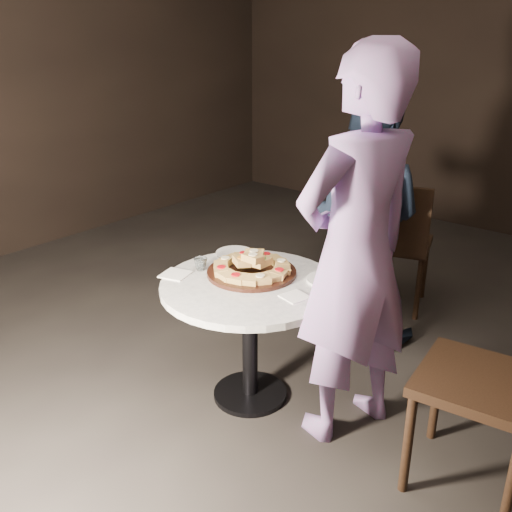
{
  "coord_description": "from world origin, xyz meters",
  "views": [
    {
      "loc": [
        1.75,
        -2.14,
        1.89
      ],
      "look_at": [
        0.04,
        -0.09,
        0.82
      ],
      "focal_mm": 40.0,
      "sensor_mm": 36.0,
      "label": 1
    }
  ],
  "objects_px": {
    "chair_far": "(397,238)",
    "chair_right": "(510,373)",
    "table": "(250,305)",
    "diner_teal": "(356,255)",
    "serving_board": "(252,272)",
    "water_glass": "(201,264)",
    "diner_navy": "(364,220)",
    "focaccia_pile": "(252,265)"
  },
  "relations": [
    {
      "from": "chair_right",
      "to": "diner_navy",
      "type": "distance_m",
      "value": 1.48
    },
    {
      "from": "chair_right",
      "to": "chair_far",
      "type": "bearing_deg",
      "value": -145.37
    },
    {
      "from": "focaccia_pile",
      "to": "diner_teal",
      "type": "height_order",
      "value": "diner_teal"
    },
    {
      "from": "chair_right",
      "to": "water_glass",
      "type": "bearing_deg",
      "value": -90.0
    },
    {
      "from": "chair_far",
      "to": "diner_teal",
      "type": "height_order",
      "value": "diner_teal"
    },
    {
      "from": "serving_board",
      "to": "water_glass",
      "type": "bearing_deg",
      "value": -152.21
    },
    {
      "from": "serving_board",
      "to": "diner_navy",
      "type": "distance_m",
      "value": 0.94
    },
    {
      "from": "table",
      "to": "diner_navy",
      "type": "relative_size",
      "value": 0.72
    },
    {
      "from": "serving_board",
      "to": "chair_right",
      "type": "bearing_deg",
      "value": 2.5
    },
    {
      "from": "table",
      "to": "water_glass",
      "type": "bearing_deg",
      "value": -172.39
    },
    {
      "from": "diner_navy",
      "to": "serving_board",
      "type": "bearing_deg",
      "value": 71.63
    },
    {
      "from": "serving_board",
      "to": "chair_far",
      "type": "height_order",
      "value": "chair_far"
    },
    {
      "from": "table",
      "to": "serving_board",
      "type": "xyz_separation_m",
      "value": [
        -0.06,
        0.09,
        0.14
      ]
    },
    {
      "from": "focaccia_pile",
      "to": "water_glass",
      "type": "xyz_separation_m",
      "value": [
        -0.25,
        -0.13,
        -0.02
      ]
    },
    {
      "from": "focaccia_pile",
      "to": "water_glass",
      "type": "bearing_deg",
      "value": -151.8
    },
    {
      "from": "diner_navy",
      "to": "table",
      "type": "bearing_deg",
      "value": 75.77
    },
    {
      "from": "diner_teal",
      "to": "water_glass",
      "type": "bearing_deg",
      "value": -61.51
    },
    {
      "from": "focaccia_pile",
      "to": "diner_navy",
      "type": "height_order",
      "value": "diner_navy"
    },
    {
      "from": "focaccia_pile",
      "to": "chair_right",
      "type": "height_order",
      "value": "chair_right"
    },
    {
      "from": "water_glass",
      "to": "table",
      "type": "bearing_deg",
      "value": 7.61
    },
    {
      "from": "table",
      "to": "serving_board",
      "type": "relative_size",
      "value": 2.39
    },
    {
      "from": "water_glass",
      "to": "chair_right",
      "type": "bearing_deg",
      "value": 6.85
    },
    {
      "from": "water_glass",
      "to": "chair_far",
      "type": "bearing_deg",
      "value": 74.64
    },
    {
      "from": "serving_board",
      "to": "diner_navy",
      "type": "relative_size",
      "value": 0.3
    },
    {
      "from": "diner_navy",
      "to": "diner_teal",
      "type": "xyz_separation_m",
      "value": [
        0.45,
        -0.89,
        0.15
      ]
    },
    {
      "from": "focaccia_pile",
      "to": "table",
      "type": "bearing_deg",
      "value": -55.59
    },
    {
      "from": "focaccia_pile",
      "to": "chair_right",
      "type": "relative_size",
      "value": 0.41
    },
    {
      "from": "serving_board",
      "to": "diner_teal",
      "type": "height_order",
      "value": "diner_teal"
    },
    {
      "from": "water_glass",
      "to": "chair_far",
      "type": "relative_size",
      "value": 0.08
    },
    {
      "from": "chair_far",
      "to": "chair_right",
      "type": "height_order",
      "value": "chair_right"
    },
    {
      "from": "serving_board",
      "to": "focaccia_pile",
      "type": "relative_size",
      "value": 1.12
    },
    {
      "from": "diner_navy",
      "to": "diner_teal",
      "type": "relative_size",
      "value": 0.83
    },
    {
      "from": "table",
      "to": "diner_teal",
      "type": "xyz_separation_m",
      "value": [
        0.52,
        0.13,
        0.37
      ]
    },
    {
      "from": "water_glass",
      "to": "chair_far",
      "type": "height_order",
      "value": "chair_far"
    },
    {
      "from": "table",
      "to": "diner_navy",
      "type": "distance_m",
      "value": 1.05
    },
    {
      "from": "chair_far",
      "to": "chair_right",
      "type": "bearing_deg",
      "value": 113.45
    },
    {
      "from": "chair_right",
      "to": "diner_navy",
      "type": "bearing_deg",
      "value": -133.4
    },
    {
      "from": "focaccia_pile",
      "to": "chair_far",
      "type": "bearing_deg",
      "value": 83.17
    },
    {
      "from": "chair_right",
      "to": "focaccia_pile",
      "type": "bearing_deg",
      "value": -94.45
    },
    {
      "from": "chair_far",
      "to": "diner_teal",
      "type": "distance_m",
      "value": 1.43
    },
    {
      "from": "chair_far",
      "to": "diner_navy",
      "type": "distance_m",
      "value": 0.49
    },
    {
      "from": "serving_board",
      "to": "diner_teal",
      "type": "distance_m",
      "value": 0.63
    }
  ]
}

